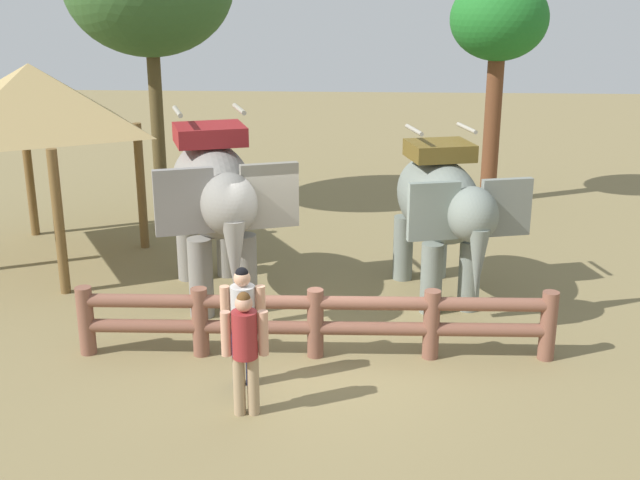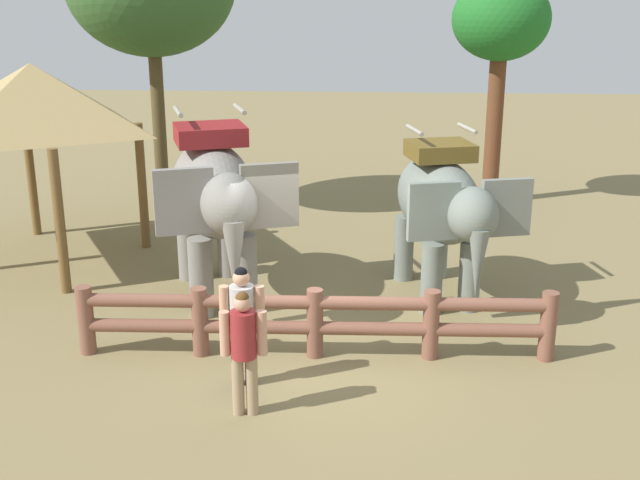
# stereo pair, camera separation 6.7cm
# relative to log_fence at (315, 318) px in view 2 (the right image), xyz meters

# --- Properties ---
(ground_plane) EXTENTS (60.00, 60.00, 0.00)m
(ground_plane) POSITION_rel_log_fence_xyz_m (0.00, 0.02, -0.61)
(ground_plane) COLOR olive
(log_fence) EXTENTS (7.01, 0.42, 1.05)m
(log_fence) POSITION_rel_log_fence_xyz_m (0.00, 0.00, 0.00)
(log_fence) COLOR brown
(log_fence) RESTS_ON ground
(elephant_near_left) EXTENTS (2.71, 3.93, 3.30)m
(elephant_near_left) POSITION_rel_log_fence_xyz_m (-1.83, 2.15, 1.25)
(elephant_near_left) COLOR gray
(elephant_near_left) RESTS_ON ground
(elephant_center) EXTENTS (2.25, 3.55, 2.97)m
(elephant_center) POSITION_rel_log_fence_xyz_m (2.00, 2.41, 1.07)
(elephant_center) COLOR slate
(elephant_center) RESTS_ON ground
(tourist_woman_in_black) EXTENTS (0.60, 0.35, 1.71)m
(tourist_woman_in_black) POSITION_rel_log_fence_xyz_m (-0.91, -0.94, 0.38)
(tourist_woman_in_black) COLOR navy
(tourist_woman_in_black) RESTS_ON ground
(tourist_man_in_blue) EXTENTS (0.59, 0.35, 1.67)m
(tourist_man_in_blue) POSITION_rel_log_fence_xyz_m (-0.78, -1.71, 0.36)
(tourist_man_in_blue) COLOR tan
(tourist_man_in_blue) RESTS_ON ground
(thatched_shelter) EXTENTS (4.54, 4.54, 3.85)m
(thatched_shelter) POSITION_rel_log_fence_xyz_m (-5.54, 3.98, 2.58)
(thatched_shelter) COLOR brown
(thatched_shelter) RESTS_ON ground
(tree_back_center) EXTENTS (2.31, 2.31, 5.44)m
(tree_back_center) POSITION_rel_log_fence_xyz_m (3.80, 8.97, 3.71)
(tree_back_center) COLOR brown
(tree_back_center) RESTS_ON ground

